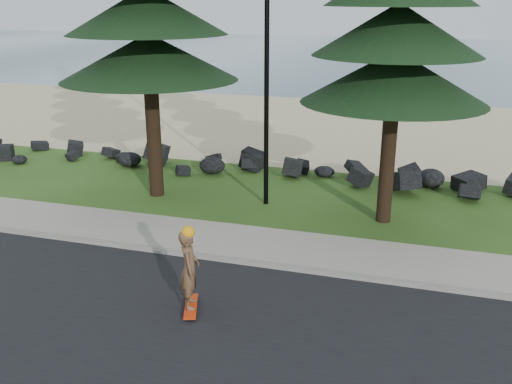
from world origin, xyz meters
TOP-DOWN VIEW (x-y plane):
  - ground at (0.00, 0.00)m, footprint 160.00×160.00m
  - road at (0.00, -4.50)m, footprint 160.00×7.00m
  - kerb at (0.00, -0.90)m, footprint 160.00×0.20m
  - sidewalk at (0.00, 0.20)m, footprint 160.00×2.00m
  - beach_sand at (0.00, 14.50)m, footprint 160.00×15.00m
  - ocean at (0.00, 51.00)m, footprint 160.00×58.00m
  - seawall_boulders at (0.00, 5.60)m, footprint 60.00×2.40m
  - lamp_post at (0.00, 3.20)m, footprint 0.25×0.14m
  - skateboarder at (0.27, -3.19)m, footprint 0.56×0.98m

SIDE VIEW (x-z plane):
  - ground at x=0.00m, z-range 0.00..0.00m
  - seawall_boulders at x=0.00m, z-range -0.55..0.55m
  - ocean at x=0.00m, z-range 0.00..0.01m
  - beach_sand at x=0.00m, z-range 0.00..0.01m
  - road at x=0.00m, z-range 0.00..0.02m
  - sidewalk at x=0.00m, z-range 0.00..0.08m
  - kerb at x=0.00m, z-range 0.00..0.10m
  - skateboarder at x=0.27m, z-range 0.01..1.80m
  - lamp_post at x=0.00m, z-range 0.06..8.20m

